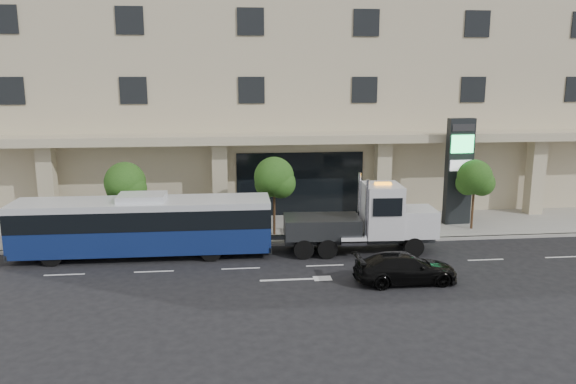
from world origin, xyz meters
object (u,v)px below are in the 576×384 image
tow_truck (367,221)px  signage_pylon (459,171)px  city_bus (143,225)px  black_sedan (405,268)px

tow_truck → signage_pylon: signage_pylon is taller
city_bus → black_sedan: bearing=-22.0°
city_bus → signage_pylon: signage_pylon is taller
tow_truck → black_sedan: size_ratio=1.93×
city_bus → black_sedan: size_ratio=2.79×
city_bus → black_sedan: (11.85, -4.91, -0.96)m
signage_pylon → black_sedan: bearing=-127.1°
city_bus → signage_pylon: bearing=13.0°
city_bus → black_sedan: city_bus is taller
black_sedan → city_bus: bearing=66.3°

